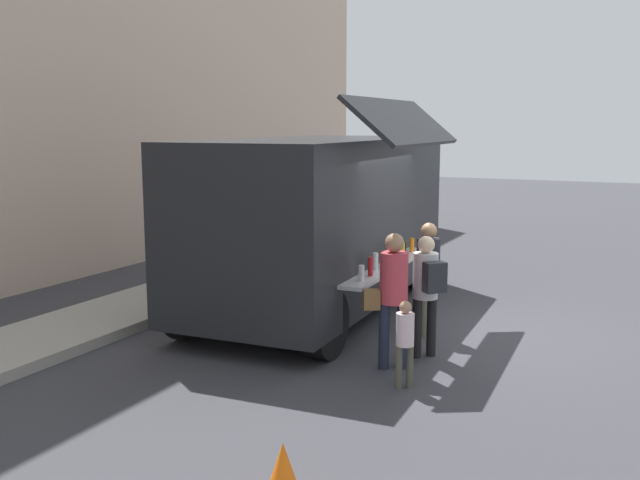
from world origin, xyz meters
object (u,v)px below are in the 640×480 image
at_px(child_near_queue, 405,336).
at_px(traffic_cone_orange, 283,475).
at_px(trash_bin, 314,233).
at_px(customer_rear_waiting, 392,289).
at_px(customer_front_ordering, 428,269).
at_px(customer_mid_with_backpack, 427,284).
at_px(food_truck_main, 321,218).

bearing_deg(child_near_queue, traffic_cone_orange, 139.03).
distance_m(trash_bin, customer_rear_waiting, 7.90).
distance_m(customer_front_ordering, customer_mid_with_backpack, 1.02).
bearing_deg(trash_bin, food_truck_main, -152.24).
relative_size(food_truck_main, trash_bin, 5.78).
distance_m(customer_front_ordering, child_near_queue, 2.21).
distance_m(customer_front_ordering, customer_rear_waiting, 1.58).
relative_size(food_truck_main, traffic_cone_orange, 10.79).
xyz_separation_m(traffic_cone_orange, child_near_queue, (2.93, 0.03, 0.33)).
bearing_deg(customer_mid_with_backpack, child_near_queue, 140.83).
distance_m(traffic_cone_orange, customer_rear_waiting, 3.59).
xyz_separation_m(trash_bin, child_near_queue, (-7.14, -4.71, 0.10)).
height_order(customer_front_ordering, child_near_queue, customer_front_ordering).
bearing_deg(customer_front_ordering, customer_mid_with_backpack, 128.38).
bearing_deg(customer_mid_with_backpack, traffic_cone_orange, 136.94).
relative_size(traffic_cone_orange, customer_mid_with_backpack, 0.35).
distance_m(trash_bin, child_near_queue, 8.56).
xyz_separation_m(food_truck_main, traffic_cone_orange, (-5.66, -2.42, -1.24)).
relative_size(customer_rear_waiting, child_near_queue, 1.66).
bearing_deg(child_near_queue, food_truck_main, -0.30).
relative_size(customer_front_ordering, child_near_queue, 1.59).
height_order(food_truck_main, customer_front_ordering, food_truck_main).
height_order(food_truck_main, trash_bin, food_truck_main).
relative_size(trash_bin, customer_mid_with_backpack, 0.65).
xyz_separation_m(customer_rear_waiting, child_near_queue, (-0.56, -0.37, -0.39)).
relative_size(traffic_cone_orange, customer_rear_waiting, 0.32).
distance_m(food_truck_main, customer_mid_with_backpack, 2.82).
height_order(trash_bin, child_near_queue, trash_bin).
height_order(customer_mid_with_backpack, customer_rear_waiting, customer_rear_waiting).
bearing_deg(food_truck_main, trash_bin, 25.32).
bearing_deg(customer_rear_waiting, traffic_cone_orange, 155.71).
bearing_deg(customer_mid_with_backpack, trash_bin, -7.64).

